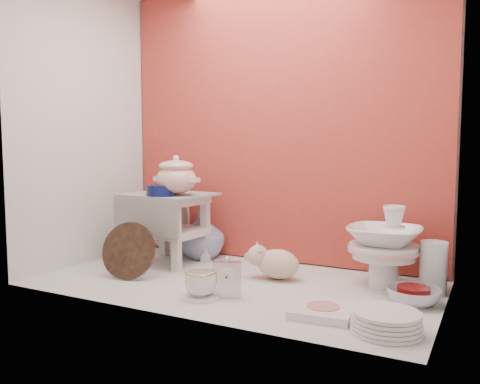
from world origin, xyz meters
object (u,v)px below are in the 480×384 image
object	(u,v)px
crystal_bowl	(414,296)
floral_platter	(168,218)
mantel_clock	(227,277)
plush_pig	(278,263)
dinner_plate_stack	(387,322)
blue_white_vase	(202,234)
soup_tureen	(176,175)
gold_rim_teacup	(201,283)
porcelain_tower	(384,246)
step_stool	(169,228)

from	to	relation	value
crystal_bowl	floral_platter	bearing A→B (deg)	165.13
crystal_bowl	mantel_clock	bearing A→B (deg)	-159.73
plush_pig	dinner_plate_stack	distance (m)	0.74
plush_pig	blue_white_vase	bearing A→B (deg)	165.64
soup_tureen	mantel_clock	size ratio (longest dim) A/B	1.45
soup_tureen	mantel_clock	world-z (taller)	soup_tureen
soup_tureen	blue_white_vase	xyz separation A→B (m)	(0.00, 0.23, -0.34)
floral_platter	dinner_plate_stack	xyz separation A→B (m)	(1.44, -0.75, -0.16)
gold_rim_teacup	porcelain_tower	bearing A→B (deg)	39.24
soup_tureen	floral_platter	bearing A→B (deg)	131.79
step_stool	dinner_plate_stack	size ratio (longest dim) A/B	1.77
mantel_clock	plush_pig	distance (m)	0.36
plush_pig	mantel_clock	bearing A→B (deg)	-96.23
gold_rim_teacup	crystal_bowl	world-z (taller)	gold_rim_teacup
mantel_clock	crystal_bowl	size ratio (longest dim) A/B	0.80
blue_white_vase	mantel_clock	distance (m)	0.74
dinner_plate_stack	blue_white_vase	bearing A→B (deg)	150.10
floral_platter	gold_rim_teacup	bearing A→B (deg)	-46.60
mantel_clock	gold_rim_teacup	xyz separation A→B (m)	(-0.09, -0.06, -0.02)
mantel_clock	soup_tureen	bearing A→B (deg)	122.95
blue_white_vase	plush_pig	world-z (taller)	blue_white_vase
porcelain_tower	plush_pig	bearing A→B (deg)	-166.65
dinner_plate_stack	porcelain_tower	distance (m)	0.58
crystal_bowl	step_stool	bearing A→B (deg)	174.28
floral_platter	plush_pig	bearing A→B (deg)	-19.72
step_stool	dinner_plate_stack	xyz separation A→B (m)	(1.24, -0.48, -0.15)
crystal_bowl	blue_white_vase	bearing A→B (deg)	165.51
step_stool	mantel_clock	bearing A→B (deg)	-29.33
plush_pig	crystal_bowl	bearing A→B (deg)	-0.89
floral_platter	step_stool	bearing A→B (deg)	-53.03
plush_pig	dinner_plate_stack	xyz separation A→B (m)	(0.59, -0.44, -0.04)
floral_platter	crystal_bowl	world-z (taller)	floral_platter
plush_pig	gold_rim_teacup	distance (m)	0.45
soup_tureen	floral_platter	xyz separation A→B (m)	(-0.29, 0.32, -0.28)
crystal_bowl	plush_pig	bearing A→B (deg)	172.08
floral_platter	porcelain_tower	xyz separation A→B (m)	(1.31, -0.19, -0.01)
floral_platter	blue_white_vase	xyz separation A→B (m)	(0.29, -0.09, -0.06)
gold_rim_teacup	plush_pig	bearing A→B (deg)	67.18
floral_platter	blue_white_vase	bearing A→B (deg)	-16.41
step_stool	porcelain_tower	bearing A→B (deg)	8.58
floral_platter	mantel_clock	size ratio (longest dim) A/B	2.28
plush_pig	crystal_bowl	distance (m)	0.63
gold_rim_teacup	dinner_plate_stack	size ratio (longest dim) A/B	0.54
blue_white_vase	mantel_clock	size ratio (longest dim) A/B	1.58
plush_pig	crystal_bowl	world-z (taller)	plush_pig
dinner_plate_stack	mantel_clock	bearing A→B (deg)	172.06
blue_white_vase	mantel_clock	xyz separation A→B (m)	(0.48, -0.57, -0.05)
crystal_bowl	dinner_plate_stack	bearing A→B (deg)	-95.74
dinner_plate_stack	soup_tureen	bearing A→B (deg)	159.73
blue_white_vase	porcelain_tower	xyz separation A→B (m)	(1.02, -0.11, 0.05)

